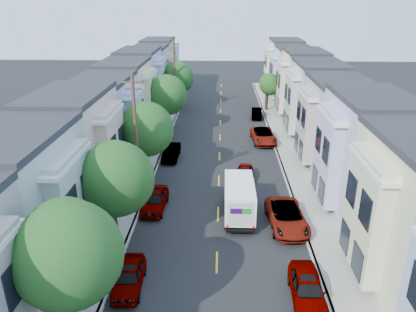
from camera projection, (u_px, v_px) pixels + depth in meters
ground at (218, 214)px, 30.68m from camera, size 160.00×160.00×0.00m
road_slab at (220, 146)px, 44.64m from camera, size 12.00×70.00×0.02m
curb_left at (165, 145)px, 44.81m from camera, size 0.30×70.00×0.15m
curb_right at (275, 146)px, 44.41m from camera, size 0.30×70.00×0.15m
sidewalk_left at (153, 145)px, 44.86m from camera, size 2.60×70.00×0.15m
sidewalk_right at (287, 147)px, 44.37m from camera, size 2.60×70.00×0.15m
centerline at (220, 146)px, 44.64m from camera, size 0.12×70.00×0.01m
townhouse_row_left at (119, 145)px, 45.01m from camera, size 5.00×70.00×8.50m
townhouse_row_right at (322, 148)px, 44.27m from camera, size 5.00×70.00×8.50m
tree_a at (66, 255)px, 17.07m from camera, size 4.70×4.70×7.55m
tree_b at (115, 179)px, 24.74m from camera, size 4.70×4.70×7.33m
tree_c at (145, 129)px, 34.27m from camera, size 4.70×4.70×7.26m
tree_d at (166, 95)px, 46.76m from camera, size 4.70×4.70×7.16m
tree_e at (177, 78)px, 57.66m from camera, size 4.70×4.70×7.00m
tree_far_r at (269, 85)px, 57.47m from camera, size 3.10×3.10×5.36m
utility_pole_near at (136, 140)px, 30.87m from camera, size 1.60×0.26×10.00m
utility_pole_far at (175, 78)px, 55.07m from camera, size 1.60×0.26×10.00m
fedex_truck at (239, 198)px, 29.95m from camera, size 2.17×5.63×2.70m
lead_sedan at (245, 174)px, 36.15m from camera, size 1.81×3.96×1.25m
parked_left_b at (129, 277)px, 22.73m from camera, size 1.72×4.17×1.34m
parked_left_c at (155, 200)px, 31.21m from camera, size 1.93×4.62×1.48m
parked_left_d at (171, 152)px, 41.04m from camera, size 1.56×4.26×1.41m
parked_right_a at (307, 289)px, 21.71m from camera, size 1.88×4.65×1.49m
parked_right_b at (287, 217)px, 28.78m from camera, size 2.81×5.56×1.51m
parked_right_c at (263, 136)px, 45.69m from camera, size 2.85×5.56×1.50m
parked_right_d at (257, 113)px, 54.93m from camera, size 1.62×3.94×1.28m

